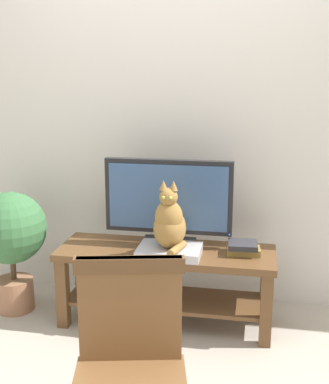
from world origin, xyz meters
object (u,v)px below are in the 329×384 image
(cat, at_px, (169,223))
(tv_stand, at_px, (166,271))
(wooden_chair, at_px, (130,362))
(media_box, at_px, (170,251))
(potted_plant, at_px, (11,236))
(tv, at_px, (168,201))
(book_stack, at_px, (243,248))

(cat, bearing_deg, tv_stand, 111.06)
(cat, xyz_separation_m, wooden_chair, (0.06, -1.19, -0.18))
(media_box, height_order, potted_plant, potted_plant)
(cat, relative_size, potted_plant, 0.52)
(tv_stand, distance_m, tv, 0.44)
(tv, xyz_separation_m, media_box, (0.04, -0.17, -0.27))
(wooden_chair, distance_m, potted_plant, 1.71)
(tv_stand, height_order, media_box, media_box)
(tv, height_order, cat, tv)
(media_box, bearing_deg, potted_plant, 175.79)
(tv_stand, bearing_deg, wooden_chair, -85.63)
(book_stack, bearing_deg, tv_stand, -178.94)
(wooden_chair, height_order, book_stack, wooden_chair)
(tv_stand, bearing_deg, tv, 89.98)
(cat, height_order, wooden_chair, cat)
(wooden_chair, distance_m, book_stack, 1.36)
(wooden_chair, relative_size, potted_plant, 1.10)
(tv_stand, bearing_deg, media_box, -66.85)
(cat, bearing_deg, tv, 102.24)
(tv_stand, xyz_separation_m, wooden_chair, (0.10, -1.30, 0.17))
(book_stack, distance_m, potted_plant, 1.50)
(tv, relative_size, book_stack, 3.86)
(media_box, bearing_deg, tv, 102.76)
(book_stack, bearing_deg, potted_plant, -179.23)
(book_stack, height_order, potted_plant, potted_plant)
(cat, bearing_deg, potted_plant, 175.10)
(tv, distance_m, wooden_chair, 1.40)
(cat, relative_size, wooden_chair, 0.47)
(tv_stand, distance_m, cat, 0.37)
(tv, distance_m, potted_plant, 1.07)
(tv, bearing_deg, book_stack, -8.55)
(tv_stand, height_order, wooden_chair, wooden_chair)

